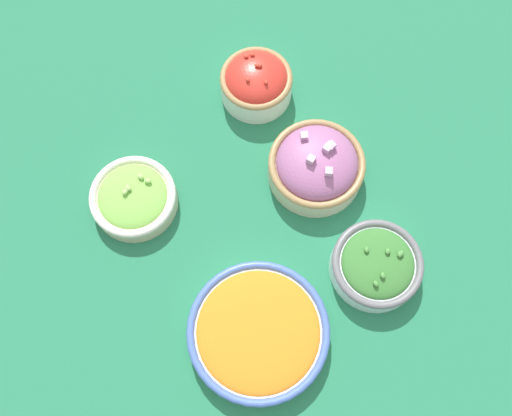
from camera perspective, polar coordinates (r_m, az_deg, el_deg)
name	(u,v)px	position (r m, az deg, el deg)	size (l,w,h in m)	color
ground_plane	(256,214)	(0.93, 0.00, -0.61)	(3.00, 3.00, 0.00)	#23704C
bowl_lettuce	(133,198)	(0.94, -12.16, 1.02)	(0.14, 0.14, 0.05)	beige
bowl_red_onion	(317,166)	(0.93, 6.12, 4.19)	(0.16, 0.16, 0.09)	beige
bowl_carrots	(258,332)	(0.86, 0.23, -12.30)	(0.21, 0.21, 0.04)	silver
bowl_cherry_tomatoes	(256,82)	(0.99, 0.02, 12.49)	(0.12, 0.12, 0.08)	silver
bowl_broccoli	(377,265)	(0.90, 11.96, -5.58)	(0.14, 0.14, 0.06)	silver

